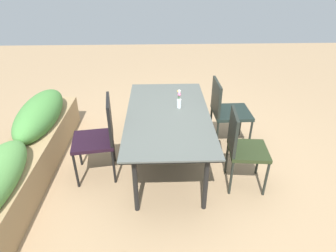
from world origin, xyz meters
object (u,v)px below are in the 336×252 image
(dining_table, at_px, (168,117))
(chair_near_right, at_px, (226,109))
(chair_far_side, at_px, (100,134))
(chair_near_left, at_px, (242,145))
(planter_box, at_px, (24,155))
(flower_vase, at_px, (179,100))

(dining_table, xyz_separation_m, chair_near_right, (0.40, -0.77, -0.11))
(chair_far_side, bearing_deg, chair_near_right, -78.14)
(chair_near_left, height_order, planter_box, chair_near_left)
(chair_far_side, xyz_separation_m, chair_near_left, (-0.24, -1.53, -0.03))
(chair_far_side, relative_size, flower_vase, 4.23)
(chair_near_right, bearing_deg, dining_table, -63.36)
(chair_far_side, distance_m, chair_near_right, 1.63)
(chair_near_left, height_order, chair_near_right, chair_near_right)
(dining_table, xyz_separation_m, chair_far_side, (-0.16, 0.76, -0.11))
(dining_table, xyz_separation_m, planter_box, (-0.25, 1.61, -0.31))
(dining_table, bearing_deg, chair_near_left, -117.26)
(chair_near_left, xyz_separation_m, planter_box, (0.15, 2.38, -0.17))
(chair_far_side, distance_m, planter_box, 0.87)
(chair_far_side, distance_m, chair_near_left, 1.55)
(dining_table, relative_size, chair_far_side, 1.89)
(flower_vase, distance_m, planter_box, 1.84)
(chair_near_left, distance_m, flower_vase, 0.89)
(planter_box, bearing_deg, chair_far_side, -83.79)
(chair_far_side, height_order, chair_near_right, chair_far_side)
(chair_near_right, bearing_deg, chair_far_side, -70.86)
(chair_near_right, height_order, planter_box, chair_near_right)
(chair_near_left, distance_m, planter_box, 2.39)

